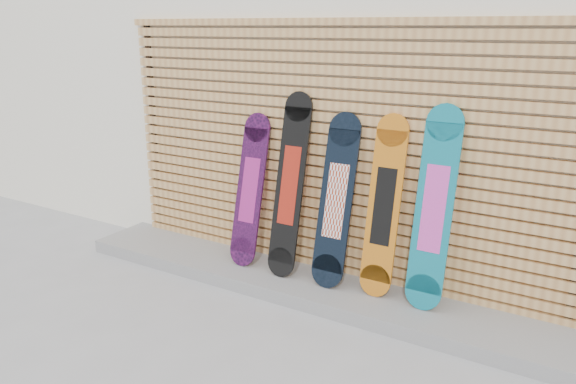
# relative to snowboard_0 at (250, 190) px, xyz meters

# --- Properties ---
(ground) EXTENTS (80.00, 80.00, 0.00)m
(ground) POSITION_rel_snowboard_0_xyz_m (0.81, -0.77, -0.80)
(ground) COLOR #9B9B9E
(ground) RESTS_ON ground
(building) EXTENTS (12.00, 5.00, 3.60)m
(building) POSITION_rel_snowboard_0_xyz_m (1.31, 2.73, 1.00)
(building) COLOR white
(building) RESTS_ON ground
(concrete_step) EXTENTS (4.60, 0.70, 0.12)m
(concrete_step) POSITION_rel_snowboard_0_xyz_m (0.66, -0.09, -0.74)
(concrete_step) COLOR gray
(concrete_step) RESTS_ON ground
(slat_wall) EXTENTS (4.26, 0.08, 2.29)m
(slat_wall) POSITION_rel_snowboard_0_xyz_m (0.66, 0.21, 0.41)
(slat_wall) COLOR tan
(slat_wall) RESTS_ON ground
(snowboard_0) EXTENTS (0.27, 0.36, 1.37)m
(snowboard_0) POSITION_rel_snowboard_0_xyz_m (0.00, 0.00, 0.00)
(snowboard_0) COLOR black
(snowboard_0) RESTS_ON concrete_step
(snowboard_1) EXTENTS (0.26, 0.37, 1.58)m
(snowboard_1) POSITION_rel_snowboard_0_xyz_m (0.43, -0.01, 0.11)
(snowboard_1) COLOR black
(snowboard_1) RESTS_ON concrete_step
(snowboard_2) EXTENTS (0.29, 0.36, 1.44)m
(snowboard_2) POSITION_rel_snowboard_0_xyz_m (0.87, 0.00, 0.04)
(snowboard_2) COLOR black
(snowboard_2) RESTS_ON concrete_step
(snowboard_3) EXTENTS (0.26, 0.29, 1.46)m
(snowboard_3) POSITION_rel_snowboard_0_xyz_m (1.28, 0.03, 0.05)
(snowboard_3) COLOR #C86E15
(snowboard_3) RESTS_ON concrete_step
(snowboard_4) EXTENTS (0.29, 0.31, 1.57)m
(snowboard_4) POSITION_rel_snowboard_0_xyz_m (1.68, 0.02, 0.10)
(snowboard_4) COLOR #0E7388
(snowboard_4) RESTS_ON concrete_step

